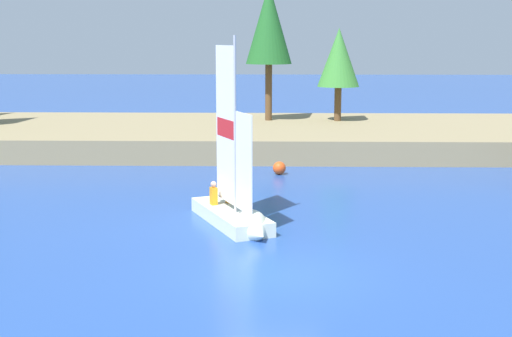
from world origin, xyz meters
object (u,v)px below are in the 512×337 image
at_px(sailboat, 238,213).
at_px(channel_buoy, 279,168).
at_px(shoreline_tree_right, 339,58).
at_px(shoreline_tree_midright, 269,25).

distance_m(sailboat, channel_buoy, 9.24).
height_order(shoreline_tree_right, sailboat, shoreline_tree_right).
distance_m(shoreline_tree_midright, shoreline_tree_right, 4.49).
relative_size(shoreline_tree_midright, sailboat, 1.22).
xyz_separation_m(shoreline_tree_midright, channel_buoy, (0.57, -10.76, -6.45)).
bearing_deg(shoreline_tree_midright, shoreline_tree_right, -2.83).
distance_m(shoreline_tree_right, sailboat, 20.75).
bearing_deg(shoreline_tree_midright, channel_buoy, -86.98).
relative_size(shoreline_tree_right, channel_buoy, 9.23).
xyz_separation_m(shoreline_tree_right, channel_buoy, (-3.49, -10.56, -4.55)).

